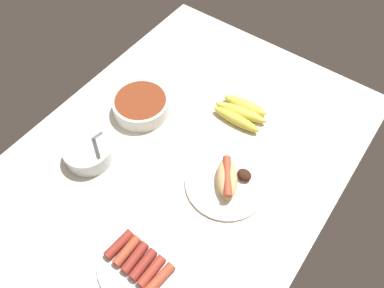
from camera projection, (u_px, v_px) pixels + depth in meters
ground_plane at (183, 156)px, 118.10cm from camera, size 120.00×90.00×3.00cm
plate_hotdog_assembled at (227, 181)px, 109.46cm from camera, size 24.00×24.00×5.61cm
plate_sausages at (139, 262)px, 96.64cm from camera, size 21.78×21.78×3.54cm
bowl_chili at (141, 105)px, 124.09cm from camera, size 18.51×18.51×5.49cm
bowl_coleslaw at (88, 152)px, 113.56cm from camera, size 14.57×14.57×15.35cm
banana_bunch at (241, 112)px, 123.97cm from camera, size 11.48×18.13×3.52cm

